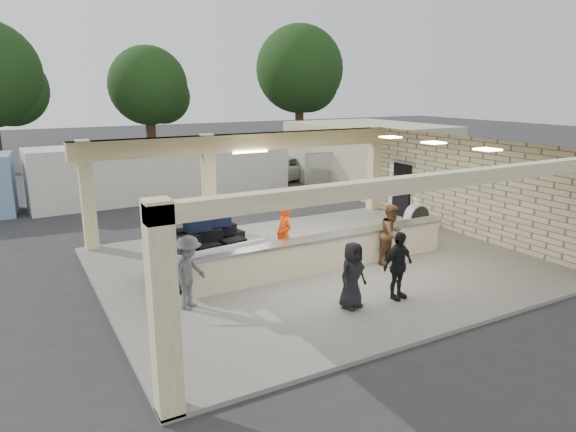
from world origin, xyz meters
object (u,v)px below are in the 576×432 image
passenger_c (188,273)px  luggage_cart (204,245)px  car_dark (286,164)px  container_white (167,170)px  passenger_d (352,275)px  car_white_a (291,168)px  baggage_handler (284,235)px  passenger_a (392,234)px  car_white_b (365,162)px  baggage_counter (327,252)px  passenger_b (398,266)px  drum_fan (417,218)px

passenger_c → luggage_cart: bearing=23.2°
car_dark → container_white: container_white is taller
passenger_d → car_white_a: 17.66m
baggage_handler → passenger_c: 3.74m
passenger_a → passenger_c: (-6.15, -0.19, -0.00)m
car_white_a → car_white_b: 5.08m
passenger_a → passenger_c: size_ratio=1.00×
baggage_handler → baggage_counter: bearing=42.0°
baggage_handler → luggage_cart: bearing=-96.2°
baggage_handler → container_white: bearing=179.2°
passenger_b → car_white_b: 19.50m
luggage_cart → car_white_b: (14.76, 12.27, -0.33)m
luggage_cart → container_white: (2.22, 11.15, 0.32)m
passenger_c → passenger_d: size_ratio=1.11×
luggage_cart → drum_fan: luggage_cart is taller
passenger_b → baggage_counter: bearing=87.9°
car_white_b → car_dark: (-4.52, 1.80, -0.01)m
car_white_b → drum_fan: bearing=176.6°
car_dark → baggage_counter: bearing=171.1°
passenger_a → car_white_b: bearing=35.8°
passenger_a → car_dark: size_ratio=0.45×
passenger_a → passenger_d: (-2.83, -1.97, -0.09)m
baggage_handler → passenger_d: baggage_handler is taller
passenger_c → car_white_a: bearing=16.3°
car_white_a → passenger_b: bearing=146.5°
container_white → car_white_b: bearing=2.7°
luggage_cart → passenger_c: bearing=-127.0°
car_white_b → car_dark: car_white_b is taller
passenger_b → luggage_cart: bearing=124.2°
passenger_b → car_white_b: bearing=45.2°
car_white_a → passenger_c: bearing=130.4°
luggage_cart → passenger_a: 5.36m
container_white → baggage_handler: bearing=-91.8°
passenger_b → passenger_d: (-1.27, 0.11, -0.05)m
drum_fan → passenger_a: bearing=-148.2°
baggage_counter → passenger_d: 2.65m
luggage_cart → car_dark: size_ratio=0.76×
passenger_a → passenger_d: passenger_a is taller
passenger_a → container_white: container_white is taller
luggage_cart → car_white_a: luggage_cart is taller
baggage_handler → car_white_a: size_ratio=0.38×
passenger_b → car_dark: size_ratio=0.43×
baggage_handler → passenger_b: bearing=17.6°
baggage_counter → car_white_b: 17.67m
drum_fan → baggage_handler: (-5.59, -0.58, 0.31)m
passenger_b → car_white_a: 17.28m
drum_fan → car_dark: size_ratio=0.27×
car_dark → container_white: bearing=125.9°
baggage_counter → passenger_c: bearing=-170.8°
passenger_a → container_white: 13.08m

